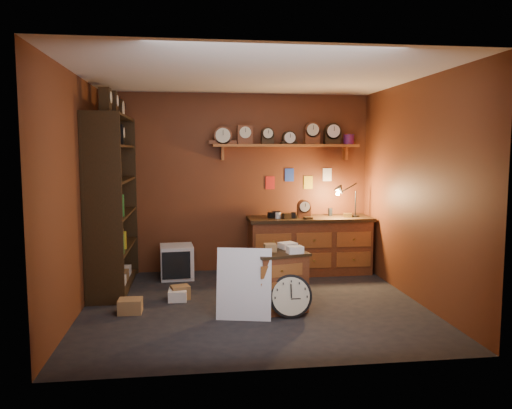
% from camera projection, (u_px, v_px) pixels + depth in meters
% --- Properties ---
extents(floor, '(4.00, 4.00, 0.00)m').
position_uv_depth(floor, '(253.00, 305.00, 5.99)').
color(floor, black).
rests_on(floor, ground).
extents(room_shell, '(4.02, 3.62, 2.71)m').
position_uv_depth(room_shell, '(256.00, 161.00, 5.92)').
color(room_shell, '#612F17').
rests_on(room_shell, ground).
extents(shelving_unit, '(0.47, 1.60, 2.58)m').
position_uv_depth(shelving_unit, '(110.00, 195.00, 6.59)').
color(shelving_unit, black).
rests_on(shelving_unit, ground).
extents(workbench, '(1.85, 0.66, 1.36)m').
position_uv_depth(workbench, '(309.00, 242.00, 7.53)').
color(workbench, brown).
rests_on(workbench, ground).
extents(low_cabinet, '(0.71, 0.65, 0.78)m').
position_uv_depth(low_cabinet, '(278.00, 278.00, 5.76)').
color(low_cabinet, brown).
rests_on(low_cabinet, ground).
extents(big_round_clock, '(0.48, 0.16, 0.48)m').
position_uv_depth(big_round_clock, '(290.00, 296.00, 5.53)').
color(big_round_clock, black).
rests_on(big_round_clock, ground).
extents(white_panel, '(0.62, 0.29, 0.79)m').
position_uv_depth(white_panel, '(244.00, 318.00, 5.50)').
color(white_panel, silver).
rests_on(white_panel, ground).
extents(mini_fridge, '(0.50, 0.52, 0.48)m').
position_uv_depth(mini_fridge, '(177.00, 262.00, 7.22)').
color(mini_fridge, silver).
rests_on(mini_fridge, ground).
extents(floor_box_a, '(0.27, 0.23, 0.16)m').
position_uv_depth(floor_box_a, '(130.00, 306.00, 5.67)').
color(floor_box_a, olive).
rests_on(floor_box_a, ground).
extents(floor_box_b, '(0.23, 0.27, 0.13)m').
position_uv_depth(floor_box_b, '(178.00, 295.00, 6.17)').
color(floor_box_b, white).
rests_on(floor_box_b, ground).
extents(floor_box_c, '(0.26, 0.24, 0.17)m').
position_uv_depth(floor_box_c, '(180.00, 292.00, 6.21)').
color(floor_box_c, olive).
rests_on(floor_box_c, ground).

